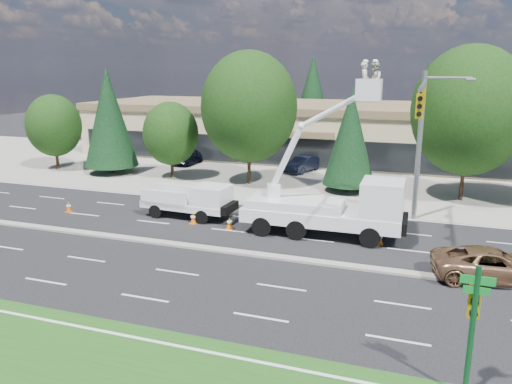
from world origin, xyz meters
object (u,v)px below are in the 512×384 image
at_px(street_sign_pole, 473,317).
at_px(bucket_truck, 335,201).
at_px(minivan, 493,265).
at_px(signal_mast, 421,125).
at_px(utility_pickup, 192,204).

distance_m(street_sign_pole, bucket_truck, 14.02).
xyz_separation_m(street_sign_pole, minivan, (1.58, 9.00, -1.73)).
xyz_separation_m(signal_mast, street_sign_pole, (1.97, -15.45, -3.61)).
xyz_separation_m(street_sign_pole, utility_pickup, (-15.16, 13.33, -1.56)).
bearing_deg(minivan, bucket_truck, 55.28).
distance_m(street_sign_pole, utility_pickup, 20.24).
bearing_deg(utility_pickup, bucket_truck, -1.64).
bearing_deg(minivan, signal_mast, 19.31).
distance_m(bucket_truck, minivan, 8.60).
bearing_deg(bucket_truck, utility_pickup, 174.63).
distance_m(signal_mast, bucket_truck, 6.43).
bearing_deg(minivan, street_sign_pole, 160.45).
height_order(signal_mast, bucket_truck, bucket_truck).
bearing_deg(signal_mast, utility_pickup, -170.87).
relative_size(signal_mast, street_sign_pole, 2.54).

